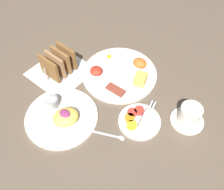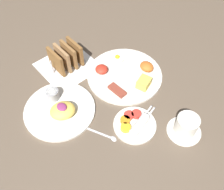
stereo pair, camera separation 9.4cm
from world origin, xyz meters
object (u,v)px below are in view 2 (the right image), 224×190
(plate_condiments, at_px, (135,124))
(toast_rack, at_px, (66,57))
(plate_breakfast, at_px, (126,74))
(plate_foreground, at_px, (60,108))
(coffee_cup, at_px, (186,126))

(plate_condiments, height_order, toast_rack, toast_rack)
(plate_breakfast, relative_size, plate_foreground, 1.17)
(plate_breakfast, height_order, toast_rack, toast_rack)
(plate_breakfast, bearing_deg, plate_condiments, -35.62)
(plate_breakfast, xyz_separation_m, plate_condiments, (0.19, -0.14, 0.00))
(plate_breakfast, bearing_deg, toast_rack, -144.19)
(plate_condiments, distance_m, coffee_cup, 0.17)
(coffee_cup, bearing_deg, plate_foreground, -142.49)
(plate_condiments, xyz_separation_m, coffee_cup, (0.13, 0.11, 0.02))
(plate_foreground, bearing_deg, plate_condiments, 35.45)
(plate_foreground, relative_size, toast_rack, 1.78)
(plate_breakfast, xyz_separation_m, plate_foreground, (-0.03, -0.30, 0.00))
(plate_condiments, xyz_separation_m, plate_foreground, (-0.23, -0.16, 0.00))
(plate_breakfast, relative_size, plate_condiments, 1.79)
(plate_condiments, relative_size, coffee_cup, 1.44)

